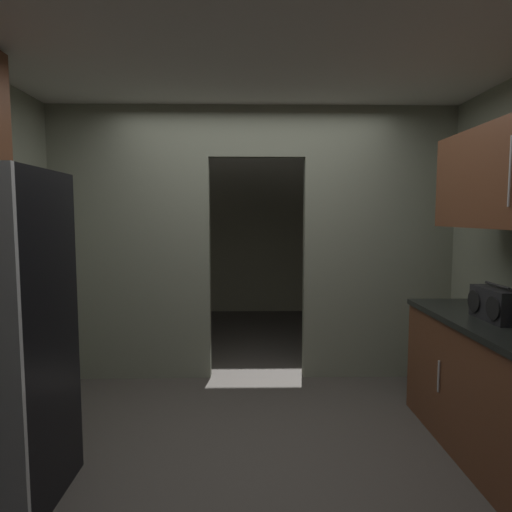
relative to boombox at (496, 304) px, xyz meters
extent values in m
plane|color=#47423D|center=(-1.53, 0.01, -0.99)|extent=(20.00, 20.00, 0.00)
cube|color=silver|center=(-1.53, 0.44, 1.61)|extent=(4.18, 6.86, 0.06)
cube|color=gray|center=(-2.68, 1.44, 0.29)|extent=(1.48, 0.12, 2.57)
cube|color=gray|center=(-0.34, 1.44, 0.29)|extent=(1.41, 0.12, 2.57)
cube|color=gray|center=(-1.50, 1.44, 1.34)|extent=(0.90, 0.12, 0.47)
cube|color=gray|center=(-1.53, 4.40, 0.29)|extent=(3.78, 0.10, 2.57)
cube|color=gray|center=(-3.37, 2.92, 0.29)|extent=(0.10, 2.97, 2.57)
cube|color=gray|center=(0.31, 2.92, 0.29)|extent=(0.10, 2.97, 2.57)
cylinder|color=#B7BABC|center=(-0.29, 0.14, -0.53)|extent=(0.01, 0.01, 0.22)
cylinder|color=#B7BABC|center=(-0.15, -0.33, 0.81)|extent=(0.01, 0.01, 0.39)
cube|color=black|center=(0.00, 0.00, 0.00)|extent=(0.16, 0.38, 0.21)
cylinder|color=#262626|center=(0.00, 0.00, 0.12)|extent=(0.02, 0.26, 0.02)
cylinder|color=black|center=(-0.08, -0.11, 0.00)|extent=(0.01, 0.15, 0.15)
cylinder|color=black|center=(-0.08, 0.11, 0.00)|extent=(0.01, 0.15, 0.15)
camera|label=1|loc=(-1.59, -2.73, 0.56)|focal=30.86mm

